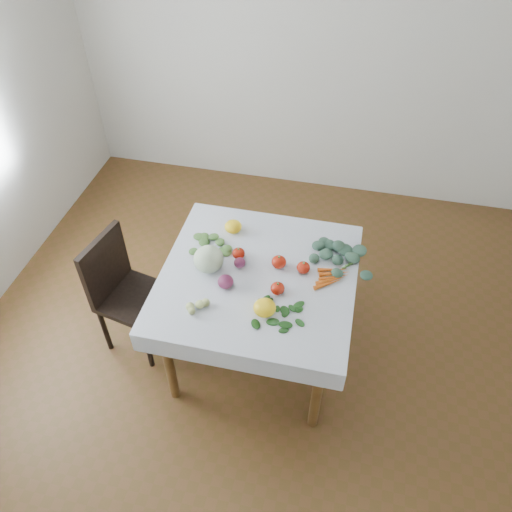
{
  "coord_description": "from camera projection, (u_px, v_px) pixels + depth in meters",
  "views": [
    {
      "loc": [
        0.43,
        -1.94,
        2.86
      ],
      "look_at": [
        -0.03,
        0.09,
        0.82
      ],
      "focal_mm": 35.0,
      "sensor_mm": 36.0,
      "label": 1
    }
  ],
  "objects": [
    {
      "name": "dill_bunch",
      "position": [
        213.0,
        245.0,
        3.06
      ],
      "size": [
        0.26,
        0.21,
        0.03
      ],
      "color": "#487B38",
      "rests_on": "tablecloth"
    },
    {
      "name": "tomato_b",
      "position": [
        303.0,
        268.0,
        2.89
      ],
      "size": [
        0.1,
        0.1,
        0.07
      ],
      "primitive_type": "ellipsoid",
      "rotation": [
        0.0,
        0.0,
        0.35
      ],
      "color": "#AC1C0B",
      "rests_on": "tablecloth"
    },
    {
      "name": "heirloom_back",
      "position": [
        233.0,
        227.0,
        3.14
      ],
      "size": [
        0.11,
        0.11,
        0.08
      ],
      "primitive_type": "ellipsoid",
      "rotation": [
        0.0,
        0.0,
        -0.01
      ],
      "color": "yellow",
      "rests_on": "tablecloth"
    },
    {
      "name": "kale_bunch",
      "position": [
        341.0,
        258.0,
        2.96
      ],
      "size": [
        0.33,
        0.33,
        0.05
      ],
      "color": "#395D47",
      "rests_on": "tablecloth"
    },
    {
      "name": "back_wall",
      "position": [
        314.0,
        40.0,
        3.87
      ],
      "size": [
        4.0,
        0.04,
        2.7
      ],
      "primitive_type": "cube",
      "color": "silver",
      "rests_on": "ground"
    },
    {
      "name": "cabbage",
      "position": [
        209.0,
        259.0,
        2.87
      ],
      "size": [
        0.18,
        0.18,
        0.16
      ],
      "primitive_type": "ellipsoid",
      "rotation": [
        0.0,
        0.0,
        0.04
      ],
      "color": "beige",
      "rests_on": "tablecloth"
    },
    {
      "name": "table",
      "position": [
        258.0,
        287.0,
        2.97
      ],
      "size": [
        1.0,
        1.0,
        0.75
      ],
      "color": "brown",
      "rests_on": "ground"
    },
    {
      "name": "ground",
      "position": [
        258.0,
        351.0,
        3.42
      ],
      "size": [
        4.0,
        4.0,
        0.0
      ],
      "primitive_type": "plane",
      "color": "brown"
    },
    {
      "name": "tomato_a",
      "position": [
        239.0,
        253.0,
        2.97
      ],
      "size": [
        0.08,
        0.08,
        0.07
      ],
      "primitive_type": "ellipsoid",
      "rotation": [
        0.0,
        0.0,
        -0.08
      ],
      "color": "#AC1C0B",
      "rests_on": "tablecloth"
    },
    {
      "name": "tomato_c",
      "position": [
        278.0,
        288.0,
        2.77
      ],
      "size": [
        0.11,
        0.11,
        0.07
      ],
      "primitive_type": "ellipsoid",
      "rotation": [
        0.0,
        0.0,
        -0.42
      ],
      "color": "#AC1C0B",
      "rests_on": "tablecloth"
    },
    {
      "name": "tablecloth",
      "position": [
        258.0,
        275.0,
        2.9
      ],
      "size": [
        1.12,
        1.12,
        0.01
      ],
      "primitive_type": "cube",
      "color": "white",
      "rests_on": "table"
    },
    {
      "name": "carrot_bunch",
      "position": [
        332.0,
        277.0,
        2.87
      ],
      "size": [
        0.18,
        0.22,
        0.03
      ],
      "color": "orange",
      "rests_on": "tablecloth"
    },
    {
      "name": "onion_a",
      "position": [
        226.0,
        282.0,
        2.8
      ],
      "size": [
        0.09,
        0.09,
        0.08
      ],
      "primitive_type": "ellipsoid",
      "rotation": [
        0.0,
        0.0,
        -0.04
      ],
      "color": "#581940",
      "rests_on": "tablecloth"
    },
    {
      "name": "basil_bunch",
      "position": [
        282.0,
        314.0,
        2.68
      ],
      "size": [
        0.27,
        0.21,
        0.01
      ],
      "color": "#174B17",
      "rests_on": "tablecloth"
    },
    {
      "name": "tomato_d",
      "position": [
        279.0,
        262.0,
        2.92
      ],
      "size": [
        0.1,
        0.1,
        0.08
      ],
      "primitive_type": "ellipsoid",
      "rotation": [
        0.0,
        0.0,
        -0.22
      ],
      "color": "#AC1C0B",
      "rests_on": "tablecloth"
    },
    {
      "name": "heirloom_front",
      "position": [
        265.0,
        308.0,
        2.66
      ],
      "size": [
        0.16,
        0.16,
        0.09
      ],
      "primitive_type": "ellipsoid",
      "rotation": [
        0.0,
        0.0,
        0.42
      ],
      "color": "yellow",
      "rests_on": "tablecloth"
    },
    {
      "name": "tomatillo_cluster",
      "position": [
        202.0,
        306.0,
        2.7
      ],
      "size": [
        0.09,
        0.11,
        0.04
      ],
      "color": "#C5CE77",
      "rests_on": "tablecloth"
    },
    {
      "name": "onion_b",
      "position": [
        240.0,
        263.0,
        2.92
      ],
      "size": [
        0.07,
        0.07,
        0.06
      ],
      "primitive_type": "ellipsoid",
      "rotation": [
        0.0,
        0.0,
        -0.02
      ],
      "color": "#581940",
      "rests_on": "tablecloth"
    },
    {
      "name": "chair",
      "position": [
        122.0,
        287.0,
        3.18
      ],
      "size": [
        0.46,
        0.46,
        0.87
      ],
      "color": "black",
      "rests_on": "ground"
    }
  ]
}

